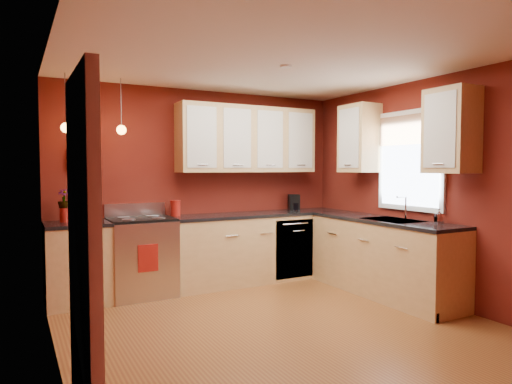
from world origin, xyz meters
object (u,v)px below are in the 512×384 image
gas_range (142,256)px  coffee_maker (294,203)px  soap_pump (439,216)px  sink (392,222)px  red_canister (175,208)px

gas_range → coffee_maker: 2.37m
coffee_maker → soap_pump: bearing=-59.2°
gas_range → sink: 3.05m
coffee_maker → sink: bearing=-60.1°
coffee_maker → gas_range: bearing=-157.5°
gas_range → red_canister: 0.74m
sink → red_canister: bearing=143.0°
soap_pump → sink: bearing=104.6°
red_canister → soap_pump: size_ratio=1.19×
red_canister → coffee_maker: size_ratio=0.90×
coffee_maker → red_canister: bearing=-160.3°
sink → gas_range: bearing=150.2°
coffee_maker → soap_pump: 2.25m
sink → soap_pump: bearing=-75.4°
gas_range → red_canister: size_ratio=5.45×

